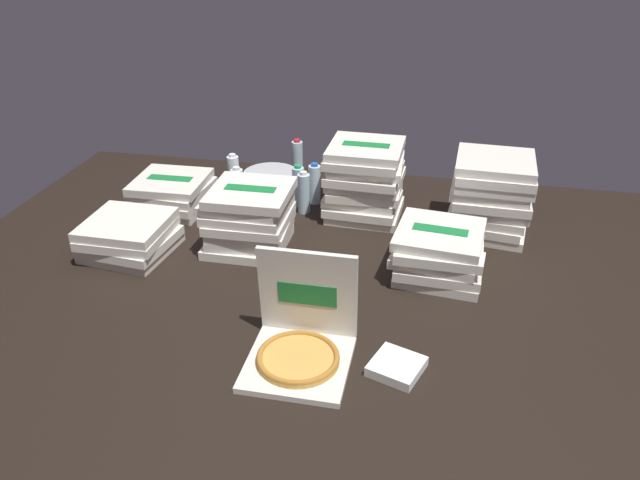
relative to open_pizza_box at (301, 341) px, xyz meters
The scene contains 16 objects.
ground_plane 0.49m from the open_pizza_box, 99.19° to the left, with size 3.20×2.40×0.02m, color black.
open_pizza_box is the anchor object (origin of this frame).
pizza_stack_left_near 1.26m from the open_pizza_box, 59.49° to the left, with size 0.40×0.39×0.36m.
pizza_stack_left_mid 1.05m from the open_pizza_box, 148.45° to the left, with size 0.38×0.38×0.16m.
pizza_stack_right_far 1.15m from the open_pizza_box, 87.48° to the left, with size 0.37×0.38×0.36m.
pizza_stack_center_far 0.83m from the open_pizza_box, 119.07° to the left, with size 0.37×0.37×0.28m.
pizza_stack_right_near 1.36m from the open_pizza_box, 131.63° to the left, with size 0.36×0.37×0.16m.
pizza_stack_center_near 0.78m from the open_pizza_box, 56.31° to the left, with size 0.40×0.39×0.20m.
ice_bucket 1.34m from the open_pizza_box, 109.88° to the left, with size 0.28×0.28×0.13m, color #B7BABF.
water_bottle_0 1.24m from the open_pizza_box, 99.98° to the left, with size 0.06×0.06×0.21m.
water_bottle_1 1.59m from the open_pizza_box, 103.91° to the left, with size 0.06×0.06×0.21m.
water_bottle_2 1.13m from the open_pizza_box, 102.47° to the left, with size 0.06×0.06×0.21m.
water_bottle_3 1.21m from the open_pizza_box, 103.82° to the left, with size 0.06×0.06×0.21m.
water_bottle_4 1.42m from the open_pizza_box, 117.59° to the left, with size 0.06×0.06×0.21m.
water_bottle_5 1.24m from the open_pizza_box, 117.99° to the left, with size 0.06×0.06×0.21m.
napkin_pile 0.33m from the open_pizza_box, ahead, with size 0.16×0.16×0.04m, color white.
Camera 1 is at (0.47, -2.08, 1.36)m, focal length 34.82 mm.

